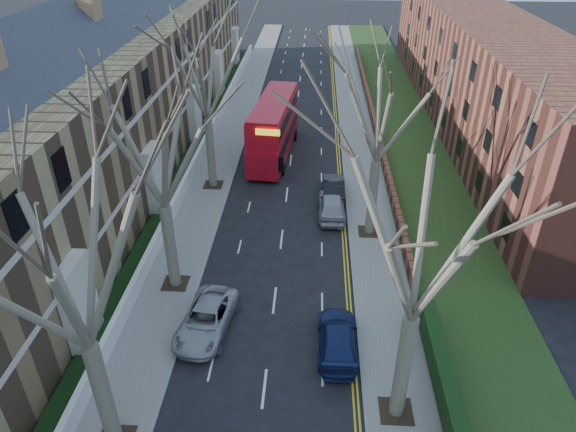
# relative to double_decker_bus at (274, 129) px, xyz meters

# --- Properties ---
(pavement_left) EXTENTS (3.00, 102.00, 0.12)m
(pavement_left) POSITION_rel_double_decker_bus_xyz_m (-4.53, 4.90, -2.28)
(pavement_left) COLOR slate
(pavement_left) RESTS_ON ground
(pavement_right) EXTENTS (3.00, 102.00, 0.12)m
(pavement_right) POSITION_rel_double_decker_bus_xyz_m (7.47, 4.90, -2.28)
(pavement_right) COLOR slate
(pavement_right) RESTS_ON ground
(terrace_left) EXTENTS (9.70, 78.00, 13.60)m
(terrace_left) POSITION_rel_double_decker_bus_xyz_m (-12.18, -3.10, 3.19)
(terrace_left) COLOR brown
(terrace_left) RESTS_ON ground
(flats_right) EXTENTS (13.97, 54.00, 10.00)m
(flats_right) POSITION_rel_double_decker_bus_xyz_m (18.93, 8.90, 2.64)
(flats_right) COLOR brown
(flats_right) RESTS_ON ground
(front_wall_left) EXTENTS (0.30, 78.00, 1.00)m
(front_wall_left) POSITION_rel_double_decker_bus_xyz_m (-6.18, -3.10, -1.72)
(front_wall_left) COLOR white
(front_wall_left) RESTS_ON ground
(grass_verge_right) EXTENTS (6.00, 102.00, 0.06)m
(grass_verge_right) POSITION_rel_double_decker_bus_xyz_m (11.97, 4.90, -2.19)
(grass_verge_right) COLOR #223915
(grass_verge_right) RESTS_ON ground
(tree_left_mid) EXTENTS (10.50, 10.50, 14.71)m
(tree_left_mid) POSITION_rel_double_decker_bus_xyz_m (-4.23, -28.10, 7.22)
(tree_left_mid) COLOR #6C634D
(tree_left_mid) RESTS_ON ground
(tree_left_far) EXTENTS (10.15, 10.15, 14.22)m
(tree_left_far) POSITION_rel_double_decker_bus_xyz_m (-4.23, -18.10, 6.90)
(tree_left_far) COLOR #6C634D
(tree_left_far) RESTS_ON ground
(tree_left_dist) EXTENTS (10.50, 10.50, 14.71)m
(tree_left_dist) POSITION_rel_double_decker_bus_xyz_m (-4.23, -6.10, 7.22)
(tree_left_dist) COLOR #6C634D
(tree_left_dist) RESTS_ON ground
(tree_right_mid) EXTENTS (10.50, 10.50, 14.71)m
(tree_right_mid) POSITION_rel_double_decker_bus_xyz_m (7.17, -26.10, 7.22)
(tree_right_mid) COLOR #6C634D
(tree_right_mid) RESTS_ON ground
(tree_right_far) EXTENTS (10.15, 10.15, 14.22)m
(tree_right_far) POSITION_rel_double_decker_bus_xyz_m (7.17, -12.10, 6.90)
(tree_right_far) COLOR #6C634D
(tree_right_far) RESTS_ON ground
(double_decker_bus) EXTENTS (3.66, 11.58, 4.75)m
(double_decker_bus) POSITION_rel_double_decker_bus_xyz_m (0.00, 0.00, 0.00)
(double_decker_bus) COLOR #AF0C1A
(double_decker_bus) RESTS_ON ground
(car_left_far) EXTENTS (2.94, 5.23, 1.38)m
(car_left_far) POSITION_rel_double_decker_bus_xyz_m (-1.77, -21.55, -1.65)
(car_left_far) COLOR #9F9FA4
(car_left_far) RESTS_ON ground
(car_right_near) EXTENTS (1.91, 4.67, 1.35)m
(car_right_near) POSITION_rel_double_decker_bus_xyz_m (4.79, -22.50, -1.66)
(car_right_near) COLOR navy
(car_right_near) RESTS_ON ground
(car_right_mid) EXTENTS (1.94, 4.66, 1.58)m
(car_right_mid) POSITION_rel_double_decker_bus_xyz_m (4.73, -9.86, -1.55)
(car_right_mid) COLOR #9C9DA4
(car_right_mid) RESTS_ON ground
(car_right_far) EXTENTS (1.57, 4.36, 1.43)m
(car_right_far) POSITION_rel_double_decker_bus_xyz_m (4.94, -7.14, -1.63)
(car_right_far) COLOR black
(car_right_far) RESTS_ON ground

